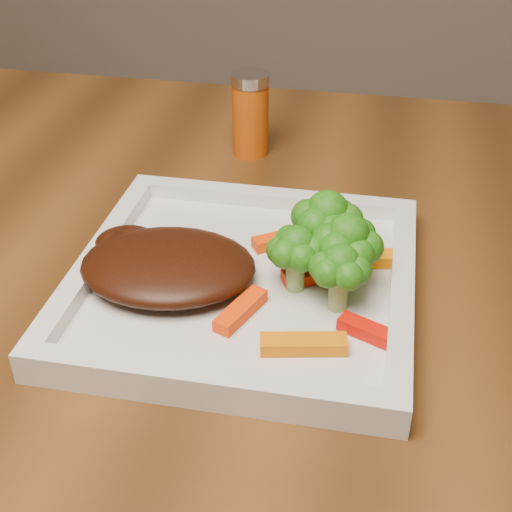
# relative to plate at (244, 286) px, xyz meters

# --- Properties ---
(plate) EXTENTS (0.27, 0.27, 0.01)m
(plate) POSITION_rel_plate_xyz_m (0.00, 0.00, 0.00)
(plate) COLOR silver
(plate) RESTS_ON dining_table
(steak) EXTENTS (0.15, 0.12, 0.03)m
(steak) POSITION_rel_plate_xyz_m (-0.06, -0.01, 0.02)
(steak) COLOR #3A1508
(steak) RESTS_ON plate
(broccoli_0) EXTENTS (0.08, 0.08, 0.07)m
(broccoli_0) POSITION_rel_plate_xyz_m (0.06, 0.03, 0.04)
(broccoli_0) COLOR #196911
(broccoli_0) RESTS_ON plate
(broccoli_1) EXTENTS (0.07, 0.07, 0.06)m
(broccoli_1) POSITION_rel_plate_xyz_m (0.08, 0.01, 0.04)
(broccoli_1) COLOR #256F12
(broccoli_1) RESTS_ON plate
(broccoli_2) EXTENTS (0.07, 0.07, 0.06)m
(broccoli_2) POSITION_rel_plate_xyz_m (0.08, -0.02, 0.04)
(broccoli_2) COLOR #106310
(broccoli_2) RESTS_ON plate
(broccoli_3) EXTENTS (0.06, 0.06, 0.06)m
(broccoli_3) POSITION_rel_plate_xyz_m (0.04, -0.00, 0.04)
(broccoli_3) COLOR #297313
(broccoli_3) RESTS_ON plate
(carrot_0) EXTENTS (0.06, 0.03, 0.01)m
(carrot_0) POSITION_rel_plate_xyz_m (0.06, -0.08, 0.01)
(carrot_0) COLOR orange
(carrot_0) RESTS_ON plate
(carrot_1) EXTENTS (0.05, 0.03, 0.01)m
(carrot_1) POSITION_rel_plate_xyz_m (0.11, -0.05, 0.01)
(carrot_1) COLOR red
(carrot_1) RESTS_ON plate
(carrot_2) EXTENTS (0.03, 0.06, 0.01)m
(carrot_2) POSITION_rel_plate_xyz_m (0.01, -0.05, 0.01)
(carrot_2) COLOR #FF3804
(carrot_2) RESTS_ON plate
(carrot_3) EXTENTS (0.06, 0.03, 0.01)m
(carrot_3) POSITION_rel_plate_xyz_m (0.10, 0.04, 0.01)
(carrot_3) COLOR orange
(carrot_3) RESTS_ON plate
(carrot_4) EXTENTS (0.05, 0.04, 0.01)m
(carrot_4) POSITION_rel_plate_xyz_m (0.02, 0.06, 0.01)
(carrot_4) COLOR #EB4103
(carrot_4) RESTS_ON plate
(carrot_6) EXTENTS (0.06, 0.04, 0.01)m
(carrot_6) POSITION_rel_plate_xyz_m (0.06, 0.01, 0.01)
(carrot_6) COLOR red
(carrot_6) RESTS_ON plate
(spice_shaker) EXTENTS (0.05, 0.05, 0.09)m
(spice_shaker) POSITION_rel_plate_xyz_m (-0.05, 0.26, 0.04)
(spice_shaker) COLOR #BD480A
(spice_shaker) RESTS_ON dining_table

